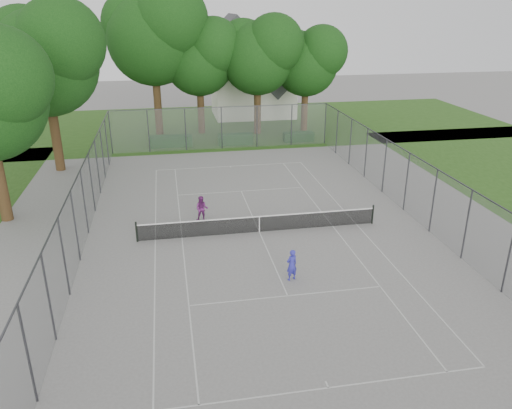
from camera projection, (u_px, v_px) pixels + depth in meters
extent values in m
plane|color=slate|center=(259.00, 232.00, 26.71)|extent=(120.00, 120.00, 0.00)
cube|color=#274D16|center=(212.00, 125.00, 50.44)|extent=(60.00, 20.00, 0.00)
cube|color=beige|center=(328.00, 388.00, 15.86)|extent=(10.97, 0.06, 0.01)
cube|color=beige|center=(230.00, 166.00, 37.56)|extent=(10.97, 0.06, 0.01)
cube|color=beige|center=(155.00, 240.00, 25.80)|extent=(0.06, 23.77, 0.01)
cube|color=beige|center=(356.00, 224.00, 27.62)|extent=(0.06, 23.77, 0.01)
cube|color=beige|center=(182.00, 238.00, 26.02)|extent=(0.06, 23.77, 0.01)
cube|color=beige|center=(333.00, 226.00, 27.39)|extent=(0.06, 23.77, 0.01)
cube|color=beige|center=(288.00, 296.00, 20.87)|extent=(8.23, 0.06, 0.01)
cube|color=beige|center=(241.00, 191.00, 32.55)|extent=(8.23, 0.06, 0.01)
cube|color=beige|center=(259.00, 232.00, 26.71)|extent=(0.06, 12.80, 0.01)
cube|color=beige|center=(327.00, 384.00, 16.00)|extent=(0.06, 0.30, 0.01)
cube|color=beige|center=(230.00, 167.00, 37.42)|extent=(0.06, 0.30, 0.01)
cylinder|color=black|center=(137.00, 232.00, 25.44)|extent=(0.10, 0.10, 1.10)
cylinder|color=black|center=(373.00, 214.00, 27.57)|extent=(0.10, 0.10, 1.10)
cube|color=black|center=(259.00, 224.00, 26.54)|extent=(12.67, 0.01, 0.86)
cube|color=white|center=(259.00, 217.00, 26.37)|extent=(12.77, 0.03, 0.06)
cube|color=white|center=(259.00, 225.00, 26.55)|extent=(0.05, 0.02, 0.88)
cylinder|color=#38383D|center=(110.00, 133.00, 40.08)|extent=(0.08, 0.08, 3.50)
cylinder|color=#38383D|center=(325.00, 124.00, 43.07)|extent=(0.08, 0.08, 3.50)
cube|color=slate|center=(222.00, 128.00, 41.57)|extent=(18.00, 0.02, 3.50)
cube|color=slate|center=(80.00, 214.00, 24.56)|extent=(0.02, 34.00, 3.50)
cube|color=slate|center=(419.00, 191.00, 27.55)|extent=(0.02, 34.00, 3.50)
cube|color=#38383D|center=(221.00, 107.00, 40.92)|extent=(18.00, 0.05, 0.05)
cube|color=#38383D|center=(75.00, 180.00, 23.91)|extent=(0.05, 34.00, 0.05)
cube|color=#38383D|center=(423.00, 161.00, 26.90)|extent=(0.05, 34.00, 0.05)
cylinder|color=#3C2816|center=(158.00, 104.00, 45.92)|extent=(0.69, 0.69, 5.67)
sphere|color=#10340E|center=(153.00, 39.00, 43.81)|extent=(8.07, 8.07, 8.07)
sphere|color=#10340E|center=(171.00, 20.00, 42.37)|extent=(6.46, 6.46, 6.46)
sphere|color=#10340E|center=(136.00, 24.00, 44.04)|extent=(6.05, 6.05, 6.05)
cylinder|color=#3C2816|center=(201.00, 110.00, 46.50)|extent=(0.64, 0.64, 4.44)
sphere|color=#10340E|center=(199.00, 60.00, 44.84)|extent=(6.32, 6.32, 6.32)
sphere|color=#10340E|center=(214.00, 46.00, 43.71)|extent=(5.06, 5.06, 5.06)
sphere|color=#10340E|center=(186.00, 49.00, 45.02)|extent=(4.74, 4.74, 4.74)
cylinder|color=#3C2816|center=(257.00, 109.00, 46.35)|extent=(0.64, 0.64, 4.57)
sphere|color=#10340E|center=(257.00, 58.00, 44.65)|extent=(6.50, 6.50, 6.50)
sphere|color=#10340E|center=(274.00, 44.00, 43.49)|extent=(5.20, 5.20, 5.20)
sphere|color=#10340E|center=(243.00, 46.00, 44.84)|extent=(4.88, 4.88, 4.88)
cylinder|color=#3C2816|center=(304.00, 109.00, 47.62)|extent=(0.62, 0.62, 4.14)
sphere|color=#10340E|center=(306.00, 64.00, 46.08)|extent=(5.89, 5.89, 5.89)
sphere|color=#10340E|center=(322.00, 51.00, 45.03)|extent=(4.71, 4.71, 4.71)
sphere|color=#10340E|center=(294.00, 54.00, 46.25)|extent=(4.42, 4.42, 4.42)
cylinder|color=#3C2816|center=(56.00, 136.00, 35.84)|extent=(0.67, 0.67, 5.09)
sphere|color=#10340E|center=(45.00, 63.00, 33.95)|extent=(7.23, 7.23, 7.23)
sphere|color=#10340E|center=(61.00, 42.00, 32.66)|extent=(5.79, 5.79, 5.79)
sphere|color=#10340E|center=(26.00, 46.00, 34.16)|extent=(5.42, 5.42, 5.42)
cylinder|color=#3C2816|center=(0.00, 182.00, 27.44)|extent=(0.64, 0.64, 4.48)
sphere|color=#10340E|center=(0.00, 77.00, 24.64)|extent=(5.10, 5.10, 5.10)
cube|color=#143F14|center=(171.00, 141.00, 42.70)|extent=(3.64, 1.09, 0.91)
cube|color=#143F14|center=(235.00, 139.00, 43.25)|extent=(3.00, 0.86, 0.94)
cube|color=#143F14|center=(298.00, 137.00, 44.34)|extent=(2.66, 0.97, 0.80)
cube|color=white|center=(253.00, 86.00, 53.76)|extent=(8.41, 6.31, 6.31)
cube|color=#434347|center=(253.00, 56.00, 52.59)|extent=(8.33, 6.52, 8.33)
imported|color=#3431B8|center=(292.00, 265.00, 21.84)|extent=(0.62, 0.52, 1.46)
imported|color=#782874|center=(202.00, 209.00, 27.81)|extent=(0.84, 0.72, 1.47)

